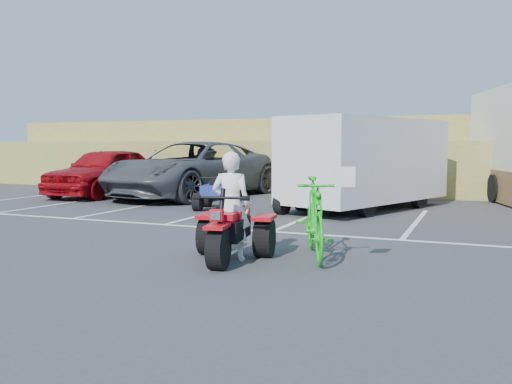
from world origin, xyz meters
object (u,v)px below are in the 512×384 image
at_px(quad_atv_green, 309,213).
at_px(cargo_trailer, 366,161).
at_px(green_dirt_bike, 315,218).
at_px(rider, 231,206).
at_px(red_car, 106,171).
at_px(grey_pickup, 193,169).
at_px(quad_atv_blue, 218,209).
at_px(red_trike_atv, 229,261).

bearing_deg(quad_atv_green, cargo_trailer, 61.28).
bearing_deg(green_dirt_bike, cargo_trailer, 72.24).
bearing_deg(rider, quad_atv_green, -94.65).
bearing_deg(green_dirt_bike, red_car, 120.97).
bearing_deg(rider, grey_pickup, -67.50).
xyz_separation_m(grey_pickup, quad_atv_blue, (2.48, -3.02, -0.99)).
distance_m(green_dirt_bike, quad_atv_green, 5.81).
distance_m(red_trike_atv, cargo_trailer, 7.97).
relative_size(rider, quad_atv_blue, 1.19).
xyz_separation_m(red_car, quad_atv_blue, (5.70, -2.28, -0.88)).
relative_size(rider, cargo_trailer, 0.29).
xyz_separation_m(red_trike_atv, red_car, (-9.00, 8.51, 0.88)).
relative_size(grey_pickup, cargo_trailer, 1.19).
relative_size(cargo_trailer, quad_atv_green, 3.51).
relative_size(green_dirt_bike, quad_atv_green, 1.30).
height_order(red_trike_atv, rider, rider).
height_order(green_dirt_bike, red_car, red_car).
height_order(red_trike_atv, green_dirt_bike, green_dirt_bike).
height_order(green_dirt_bike, quad_atv_blue, green_dirt_bike).
height_order(grey_pickup, cargo_trailer, cargo_trailer).
distance_m(red_trike_atv, red_car, 12.42).
relative_size(rider, quad_atv_green, 1.03).
distance_m(grey_pickup, quad_atv_blue, 4.03).
distance_m(grey_pickup, cargo_trailer, 6.61).
xyz_separation_m(green_dirt_bike, cargo_trailer, (-0.52, 7.01, 0.74)).
distance_m(cargo_trailer, quad_atv_green, 2.41).
height_order(rider, grey_pickup, grey_pickup).
distance_m(green_dirt_bike, red_car, 12.76).
bearing_deg(quad_atv_green, red_trike_atv, -73.90).
relative_size(red_car, quad_atv_blue, 3.50).
distance_m(grey_pickup, quad_atv_green, 6.05).
height_order(red_trike_atv, red_car, red_car).
relative_size(grey_pickup, red_car, 1.37).
height_order(cargo_trailer, quad_atv_blue, cargo_trailer).
bearing_deg(green_dirt_bike, rider, -173.07).
relative_size(red_trike_atv, quad_atv_blue, 1.15).
bearing_deg(rider, cargo_trailer, -104.94).
distance_m(red_car, cargo_trailer, 9.71).
height_order(grey_pickup, red_car, grey_pickup).
xyz_separation_m(rider, red_car, (-8.98, 8.36, 0.00)).
xyz_separation_m(rider, quad_atv_blue, (-3.28, 6.08, -0.88)).
xyz_separation_m(rider, quad_atv_green, (-0.56, 6.17, -0.88)).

